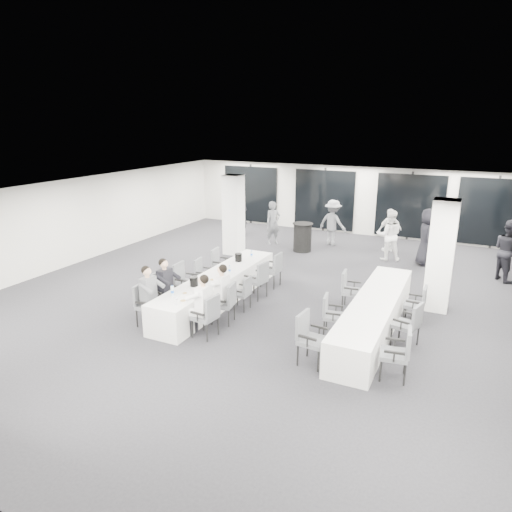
{
  "coord_description": "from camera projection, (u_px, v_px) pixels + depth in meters",
  "views": [
    {
      "loc": [
        4.78,
        -10.65,
        4.6
      ],
      "look_at": [
        -0.28,
        -0.2,
        1.13
      ],
      "focal_mm": 32.0,
      "sensor_mm": 36.0,
      "label": 1
    }
  ],
  "objects": [
    {
      "name": "room",
      "position": [
        314.0,
        240.0,
        12.69
      ],
      "size": [
        14.04,
        16.04,
        2.84
      ],
      "color": "black",
      "rests_on": "ground"
    },
    {
      "name": "column_left",
      "position": [
        234.0,
        215.0,
        16.02
      ],
      "size": [
        0.6,
        0.6,
        2.8
      ],
      "primitive_type": "cube",
      "color": "white",
      "rests_on": "floor"
    },
    {
      "name": "column_right",
      "position": [
        441.0,
        256.0,
        11.2
      ],
      "size": [
        0.6,
        0.6,
        2.8
      ],
      "primitive_type": "cube",
      "color": "white",
      "rests_on": "floor"
    },
    {
      "name": "banquet_table_main",
      "position": [
        218.0,
        288.0,
        11.92
      ],
      "size": [
        0.9,
        5.0,
        0.75
      ],
      "primitive_type": "cube",
      "color": "silver",
      "rests_on": "floor"
    },
    {
      "name": "banquet_table_side",
      "position": [
        374.0,
        315.0,
        10.29
      ],
      "size": [
        0.9,
        5.0,
        0.75
      ],
      "primitive_type": "cube",
      "color": "silver",
      "rests_on": "floor"
    },
    {
      "name": "cocktail_table",
      "position": [
        302.0,
        237.0,
        16.55
      ],
      "size": [
        0.74,
        0.74,
        1.03
      ],
      "color": "black",
      "rests_on": "floor"
    },
    {
      "name": "chair_main_left_near",
      "position": [
        145.0,
        302.0,
        10.57
      ],
      "size": [
        0.56,
        0.6,
        0.98
      ],
      "rotation": [
        0.0,
        0.0,
        -1.42
      ],
      "color": "#52545A",
      "rests_on": "floor"
    },
    {
      "name": "chair_main_left_second",
      "position": [
        162.0,
        291.0,
        11.13
      ],
      "size": [
        0.62,
        0.66,
        1.04
      ],
      "rotation": [
        0.0,
        0.0,
        -1.77
      ],
      "color": "#52545A",
      "rests_on": "floor"
    },
    {
      "name": "chair_main_left_mid",
      "position": [
        184.0,
        280.0,
        11.93
      ],
      "size": [
        0.55,
        0.61,
        1.03
      ],
      "rotation": [
        0.0,
        0.0,
        -1.52
      ],
      "color": "#52545A",
      "rests_on": "floor"
    },
    {
      "name": "chair_main_left_fourth",
      "position": [
        203.0,
        273.0,
        12.71
      ],
      "size": [
        0.51,
        0.55,
        0.91
      ],
      "rotation": [
        0.0,
        0.0,
        -1.45
      ],
      "color": "#52545A",
      "rests_on": "floor"
    },
    {
      "name": "chair_main_left_far",
      "position": [
        220.0,
        262.0,
        13.52
      ],
      "size": [
        0.52,
        0.57,
        0.96
      ],
      "rotation": [
        0.0,
        0.0,
        -1.48
      ],
      "color": "#52545A",
      "rests_on": "floor"
    },
    {
      "name": "chair_main_right_near",
      "position": [
        208.0,
        314.0,
        9.92
      ],
      "size": [
        0.54,
        0.59,
        0.98
      ],
      "rotation": [
        0.0,
        0.0,
        1.48
      ],
      "color": "#52545A",
      "rests_on": "floor"
    },
    {
      "name": "chair_main_right_second",
      "position": [
        226.0,
        301.0,
        10.63
      ],
      "size": [
        0.57,
        0.61,
        0.98
      ],
      "rotation": [
        0.0,
        0.0,
        1.74
      ],
      "color": "#52545A",
      "rests_on": "floor"
    },
    {
      "name": "chair_main_right_mid",
      "position": [
        243.0,
        291.0,
        11.4
      ],
      "size": [
        0.45,
        0.5,
        0.87
      ],
      "rotation": [
        0.0,
        0.0,
        1.59
      ],
      "color": "#52545A",
      "rests_on": "floor"
    },
    {
      "name": "chair_main_right_fourth",
      "position": [
        259.0,
        278.0,
        12.11
      ],
      "size": [
        0.58,
        0.63,
        1.01
      ],
      "rotation": [
        0.0,
        0.0,
        1.42
      ],
      "color": "#52545A",
      "rests_on": "floor"
    },
    {
      "name": "chair_main_right_far",
      "position": [
        273.0,
        268.0,
        12.97
      ],
      "size": [
        0.52,
        0.58,
        1.0
      ],
      "rotation": [
        0.0,
        0.0,
        1.53
      ],
      "color": "#52545A",
      "rests_on": "floor"
    },
    {
      "name": "chair_side_left_near",
      "position": [
        309.0,
        335.0,
        8.84
      ],
      "size": [
        0.58,
        0.63,
        1.04
      ],
      "rotation": [
        0.0,
        0.0,
        -1.68
      ],
      "color": "#52545A",
      "rests_on": "floor"
    },
    {
      "name": "chair_side_left_mid",
      "position": [
        331.0,
        312.0,
        10.08
      ],
      "size": [
        0.52,
        0.56,
        0.91
      ],
      "rotation": [
        0.0,
        0.0,
        -1.42
      ],
      "color": "#52545A",
      "rests_on": "floor"
    },
    {
      "name": "chair_side_left_far",
      "position": [
        349.0,
        288.0,
        11.44
      ],
      "size": [
        0.54,
        0.59,
        0.98
      ],
      "rotation": [
        0.0,
        0.0,
        -1.47
      ],
      "color": "#52545A",
      "rests_on": "floor"
    },
    {
      "name": "chair_side_right_near",
      "position": [
        400.0,
        351.0,
        8.29
      ],
      "size": [
        0.57,
        0.61,
        1.0
      ],
      "rotation": [
        0.0,
        0.0,
        1.71
      ],
      "color": "#52545A",
      "rests_on": "floor"
    },
    {
      "name": "chair_side_right_mid",
      "position": [
        410.0,
        322.0,
        9.49
      ],
      "size": [
        0.6,
        0.63,
        0.98
      ],
      "rotation": [
        0.0,
        0.0,
        1.31
      ],
      "color": "#52545A",
      "rests_on": "floor"
    },
    {
      "name": "chair_side_right_far",
      "position": [
        418.0,
        302.0,
        10.65
      ],
      "size": [
        0.46,
        0.52,
        0.91
      ],
      "rotation": [
        0.0,
        0.0,
        1.57
      ],
      "color": "#52545A",
      "rests_on": "floor"
    },
    {
      "name": "seated_guest_a",
      "position": [
        151.0,
        292.0,
        10.44
      ],
      "size": [
        0.5,
        0.38,
        1.44
      ],
      "rotation": [
        0.0,
        0.0,
        -1.57
      ],
      "color": "#595C61",
      "rests_on": "floor"
    },
    {
      "name": "seated_guest_b",
      "position": [
        167.0,
        284.0,
        10.98
      ],
      "size": [
        0.5,
        0.38,
        1.44
      ],
      "rotation": [
        0.0,
        0.0,
        -1.57
      ],
      "color": "black",
      "rests_on": "floor"
    },
    {
      "name": "seated_guest_c",
      "position": [
        201.0,
        301.0,
        9.92
      ],
      "size": [
        0.5,
        0.38,
        1.44
      ],
      "rotation": [
        0.0,
        0.0,
        1.57
      ],
      "color": "white",
      "rests_on": "floor"
    },
    {
      "name": "seated_guest_d",
      "position": [
        220.0,
        290.0,
        10.61
      ],
      "size": [
        0.5,
        0.38,
        1.44
      ],
      "rotation": [
        0.0,
        0.0,
        1.57
      ],
      "color": "white",
      "rests_on": "floor"
    },
    {
      "name": "standing_guest_a",
      "position": [
        273.0,
        220.0,
        17.41
      ],
      "size": [
        0.86,
        0.88,
        1.87
      ],
      "primitive_type": "imported",
      "rotation": [
        0.0,
        0.0,
        0.89
      ],
      "color": "#595C61",
      "rests_on": "floor"
    },
    {
      "name": "standing_guest_b",
      "position": [
        389.0,
        232.0,
        15.38
      ],
      "size": [
        1.08,
        0.84,
        1.96
      ],
      "primitive_type": "imported",
      "rotation": [
        0.0,
        0.0,
        3.45
      ],
      "color": "white",
      "rests_on": "floor"
    },
    {
      "name": "standing_guest_c",
      "position": [
        333.0,
        220.0,
        17.24
      ],
      "size": [
        1.39,
        0.95,
        1.97
      ],
      "primitive_type": "imported",
      "rotation": [
        0.0,
        0.0,
        2.88
      ],
      "color": "#595C61",
      "rests_on": "floor"
    },
    {
      "name": "standing_guest_d",
      "position": [
        390.0,
        227.0,
        16.44
      ],
      "size": [
        1.17,
        1.13,
        1.78
      ],
      "primitive_type": "imported",
      "rotation": [
        0.0,
        0.0,
        3.85
      ],
      "color": "white",
      "rests_on": "floor"
    },
    {
      "name": "standing_guest_e",
      "position": [
        428.0,
        233.0,
        14.83
      ],
      "size": [
        0.79,
        1.12,
        2.13
      ],
      "primitive_type": "imported",
      "rotation": [
        0.0,
        0.0,
        1.73
      ],
      "color": "black",
      "rests_on": "floor"
    },
    {
      "name": "standing_guest_g",
      "position": [
        242.0,
        212.0,
        18.84
      ],
      "size": [
        0.87,
        0.79,
        1.92
      ],
      "primitive_type": "imported",
      "rotation": [
        0.0,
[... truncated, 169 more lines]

